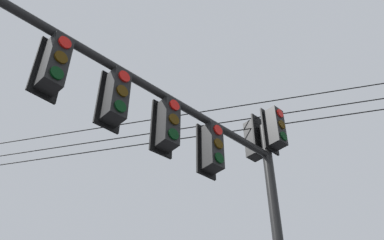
% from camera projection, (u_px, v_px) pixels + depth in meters
% --- Properties ---
extents(signal_mast_assembly, '(5.76, 3.17, 7.19)m').
position_uv_depth(signal_mast_assembly, '(212.00, 161.00, 7.54)').
color(signal_mast_assembly, black).
rests_on(signal_mast_assembly, ground).
extents(overhead_wire_span, '(3.73, 32.32, 0.96)m').
position_uv_depth(overhead_wire_span, '(198.00, 125.00, 9.89)').
color(overhead_wire_span, black).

